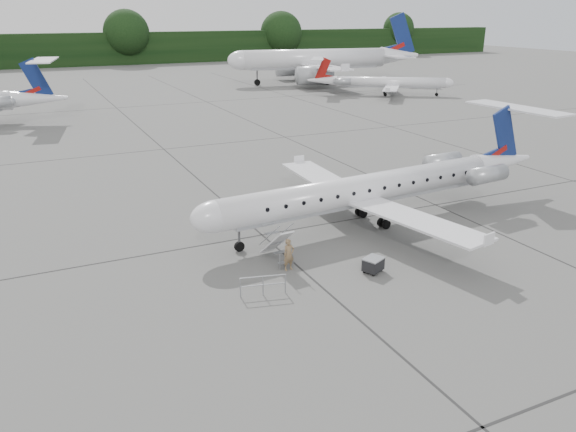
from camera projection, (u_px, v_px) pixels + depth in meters
name	position (u px, v px, depth m)	size (l,w,h in m)	color
ground	(365.00, 253.00, 31.95)	(320.00, 320.00, 0.00)	slate
treeline	(85.00, 50.00, 140.99)	(260.00, 4.00, 8.00)	black
main_regional_jet	(363.00, 175.00, 35.13)	(25.67, 18.48, 6.58)	silver
airstair	(276.00, 243.00, 30.66)	(0.85, 2.43, 2.06)	silver
passenger	(289.00, 255.00, 29.60)	(0.64, 0.42, 1.75)	#7C6244
safety_railing	(263.00, 286.00, 27.05)	(2.20, 0.08, 1.00)	gray
baggage_cart	(373.00, 265.00, 29.48)	(1.00, 0.81, 0.87)	black
bg_narrowbody	(314.00, 49.00, 105.36)	(35.35, 25.45, 12.69)	silver
bg_regional_right	(391.00, 77.00, 91.34)	(22.37, 16.11, 5.87)	silver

